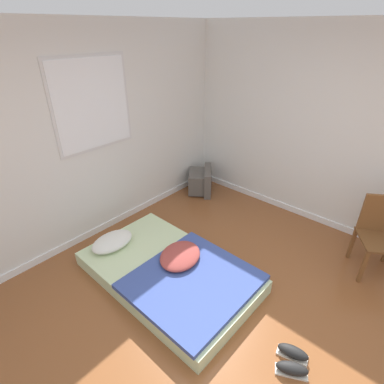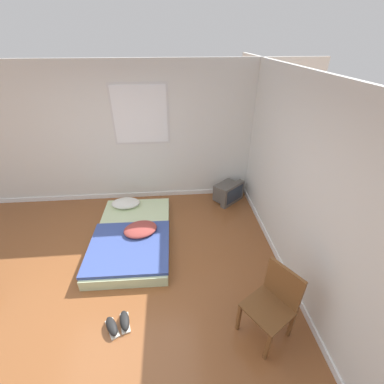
# 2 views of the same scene
# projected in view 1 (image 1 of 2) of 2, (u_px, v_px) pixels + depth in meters

# --- Properties ---
(ground_plane) EXTENTS (20.00, 20.00, 0.00)m
(ground_plane) POSITION_uv_depth(u_px,v_px,m) (241.00, 354.00, 2.61)
(ground_plane) COLOR brown
(wall_back) EXTENTS (7.31, 0.08, 2.60)m
(wall_back) POSITION_uv_depth(u_px,v_px,m) (66.00, 147.00, 3.43)
(wall_back) COLOR silver
(wall_back) RESTS_ON ground_plane
(wall_right) EXTENTS (0.08, 7.34, 2.60)m
(wall_right) POSITION_uv_depth(u_px,v_px,m) (364.00, 141.00, 3.61)
(wall_right) COLOR silver
(wall_right) RESTS_ON ground_plane
(mattress_bed) EXTENTS (1.22, 1.96, 0.31)m
(mattress_bed) POSITION_uv_depth(u_px,v_px,m) (169.00, 271.00, 3.33)
(mattress_bed) COLOR beige
(mattress_bed) RESTS_ON ground_plane
(crt_tv) EXTENTS (0.64, 0.62, 0.41)m
(crt_tv) POSITION_uv_depth(u_px,v_px,m) (201.00, 181.00, 5.08)
(crt_tv) COLOR #56514C
(crt_tv) RESTS_ON ground_plane
(wooden_chair) EXTENTS (0.62, 0.62, 0.90)m
(wooden_chair) POSITION_uv_depth(u_px,v_px,m) (381.00, 229.00, 3.33)
(wooden_chair) COLOR brown
(wooden_chair) RESTS_ON ground_plane
(sneaker_pair) EXTENTS (0.33, 0.34, 0.10)m
(sneaker_pair) POSITION_uv_depth(u_px,v_px,m) (292.00, 361.00, 2.51)
(sneaker_pair) COLOR silver
(sneaker_pair) RESTS_ON ground_plane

